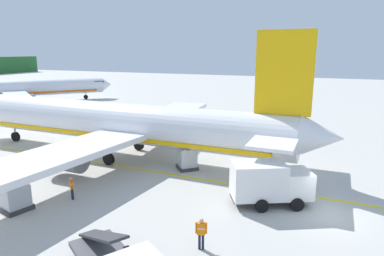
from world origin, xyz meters
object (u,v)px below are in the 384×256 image
(crew_marshaller, at_px, (249,141))
(crew_supervisor, at_px, (220,140))
(service_truck_catering, at_px, (269,182))
(cargo_container_near, at_px, (187,158))
(airliner_foreground, at_px, (116,123))
(crew_loader_right, at_px, (201,231))
(cargo_container_mid, at_px, (15,198))
(airliner_mid_apron, at_px, (24,89))
(crew_loader_left, at_px, (72,186))

(crew_marshaller, bearing_deg, crew_supervisor, 99.26)
(service_truck_catering, relative_size, cargo_container_near, 2.45)
(airliner_foreground, bearing_deg, cargo_container_near, -95.29)
(airliner_foreground, distance_m, crew_loader_right, 18.42)
(service_truck_catering, relative_size, crew_marshaller, 3.37)
(cargo_container_near, relative_size, cargo_container_mid, 1.13)
(airliner_foreground, height_order, airliner_mid_apron, airliner_foreground)
(crew_marshaller, distance_m, crew_loader_left, 18.86)
(cargo_container_near, height_order, crew_supervisor, cargo_container_near)
(crew_supervisor, bearing_deg, cargo_container_mid, 157.74)
(crew_marshaller, height_order, crew_supervisor, crew_marshaller)
(service_truck_catering, xyz_separation_m, crew_loader_right, (-6.83, 2.23, -0.57))
(airliner_foreground, xyz_separation_m, crew_loader_left, (-9.75, -3.16, -2.40))
(service_truck_catering, xyz_separation_m, crew_supervisor, (11.63, 7.44, -0.63))
(crew_marshaller, bearing_deg, airliner_foreground, 121.17)
(service_truck_catering, bearing_deg, crew_marshaller, 20.01)
(crew_marshaller, bearing_deg, airliner_mid_apron, 73.08)
(airliner_mid_apron, bearing_deg, crew_loader_left, -127.56)
(service_truck_catering, bearing_deg, crew_loader_left, 109.92)
(crew_loader_right, bearing_deg, cargo_container_near, 27.67)
(crew_loader_left, bearing_deg, airliner_mid_apron, 52.44)
(cargo_container_mid, height_order, crew_marshaller, cargo_container_mid)
(airliner_mid_apron, xyz_separation_m, cargo_container_near, (-23.11, -46.64, -1.89))
(airliner_foreground, bearing_deg, crew_marshaller, -58.83)
(airliner_mid_apron, xyz_separation_m, crew_loader_left, (-32.12, -41.77, -1.87))
(crew_loader_left, bearing_deg, airliner_foreground, 17.94)
(cargo_container_near, height_order, cargo_container_mid, cargo_container_near)
(crew_supervisor, bearing_deg, crew_loader_left, 161.37)
(cargo_container_near, distance_m, crew_loader_right, 12.59)
(airliner_mid_apron, xyz_separation_m, cargo_container_mid, (-34.88, -39.46, -2.00))
(crew_loader_right, distance_m, crew_supervisor, 19.19)
(service_truck_catering, distance_m, cargo_container_mid, 17.00)
(airliner_mid_apron, distance_m, cargo_container_near, 52.08)
(airliner_mid_apron, xyz_separation_m, crew_loader_right, (-34.26, -52.48, -1.81))
(cargo_container_mid, distance_m, crew_supervisor, 20.62)
(service_truck_catering, xyz_separation_m, cargo_container_near, (4.31, 8.08, -0.65))
(airliner_foreground, relative_size, crew_marshaller, 24.43)
(airliner_foreground, distance_m, airliner_mid_apron, 44.63)
(airliner_foreground, relative_size, service_truck_catering, 7.25)
(crew_loader_left, relative_size, crew_supervisor, 1.00)
(cargo_container_mid, xyz_separation_m, crew_marshaller, (19.58, -10.84, 0.14))
(airliner_mid_apron, relative_size, crew_marshaller, 16.81)
(cargo_container_near, height_order, crew_loader_right, cargo_container_near)
(crew_loader_left, bearing_deg, cargo_container_near, -28.40)
(airliner_foreground, height_order, crew_loader_right, airliner_foreground)
(cargo_container_mid, xyz_separation_m, crew_supervisor, (19.08, -7.81, 0.13))
(crew_loader_left, distance_m, crew_loader_right, 10.93)
(airliner_mid_apron, relative_size, crew_loader_left, 16.96)
(service_truck_catering, xyz_separation_m, crew_loader_left, (-4.69, 12.95, -0.63))
(crew_marshaller, xyz_separation_m, crew_loader_left, (-16.82, 8.53, -0.01))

